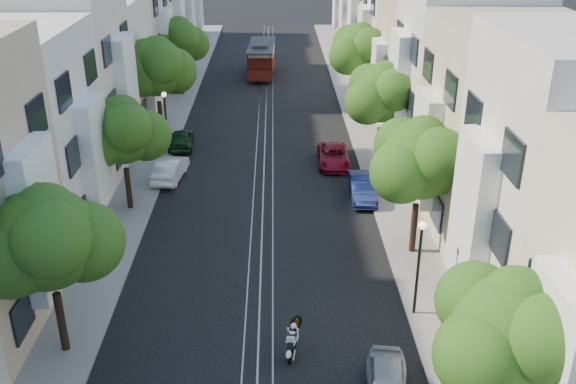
{
  "coord_description": "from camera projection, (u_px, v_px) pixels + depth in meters",
  "views": [
    {
      "loc": [
        0.71,
        -17.51,
        15.54
      ],
      "look_at": [
        1.33,
        11.29,
        2.2
      ],
      "focal_mm": 40.0,
      "sensor_mm": 36.0,
      "label": 1
    }
  ],
  "objects": [
    {
      "name": "tree_w_a",
      "position": [
        48.0,
        241.0,
        22.07
      ],
      "size": [
        4.93,
        4.08,
        6.68
      ],
      "color": "black",
      "rests_on": "ground"
    },
    {
      "name": "parked_car_e_far",
      "position": [
        334.0,
        156.0,
        40.5
      ],
      "size": [
        2.03,
        4.24,
        1.17
      ],
      "primitive_type": "imported",
      "rotation": [
        0.0,
        0.0,
        -0.02
      ],
      "color": "maroon",
      "rests_on": "ground"
    },
    {
      "name": "sportbike_rider",
      "position": [
        293.0,
        338.0,
        23.62
      ],
      "size": [
        0.69,
        1.72,
        1.31
      ],
      "rotation": [
        0.0,
        0.0,
        -0.21
      ],
      "color": "black",
      "rests_on": "ground"
    },
    {
      "name": "parked_car_w_mid",
      "position": [
        170.0,
        169.0,
        38.44
      ],
      "size": [
        1.86,
        4.07,
        1.29
      ],
      "primitive_type": "imported",
      "rotation": [
        0.0,
        0.0,
        3.01
      ],
      "color": "white",
      "rests_on": "ground"
    },
    {
      "name": "tree_e_d",
      "position": [
        361.0,
        51.0,
        48.6
      ],
      "size": [
        5.01,
        4.16,
        6.85
      ],
      "color": "black",
      "rests_on": "ground"
    },
    {
      "name": "rail_right",
      "position": [
        273.0,
        125.0,
        47.81
      ],
      "size": [
        0.06,
        80.0,
        0.02
      ],
      "primitive_type": "cube",
      "color": "gray",
      "rests_on": "ground"
    },
    {
      "name": "tree_e_a",
      "position": [
        510.0,
        333.0,
        17.95
      ],
      "size": [
        4.72,
        3.87,
        6.27
      ],
      "color": "black",
      "rests_on": "ground"
    },
    {
      "name": "sidewalk_east",
      "position": [
        362.0,
        123.0,
        47.92
      ],
      "size": [
        2.5,
        80.0,
        0.12
      ],
      "primitive_type": "cube",
      "color": "gray",
      "rests_on": "ground"
    },
    {
      "name": "tree_w_d",
      "position": [
        179.0,
        41.0,
        52.97
      ],
      "size": [
        4.84,
        3.99,
        6.52
      ],
      "color": "black",
      "rests_on": "ground"
    },
    {
      "name": "sidewalk_west",
      "position": [
        168.0,
        125.0,
        47.64
      ],
      "size": [
        2.5,
        80.0,
        0.12
      ],
      "primitive_type": "cube",
      "color": "gray",
      "rests_on": "ground"
    },
    {
      "name": "cable_car",
      "position": [
        262.0,
        57.0,
        60.46
      ],
      "size": [
        2.68,
        7.7,
        2.93
      ],
      "rotation": [
        0.0,
        0.0,
        -0.04
      ],
      "color": "black",
      "rests_on": "ground"
    },
    {
      "name": "townhouses_west",
      "position": [
        97.0,
        58.0,
        45.36
      ],
      "size": [
        7.75,
        72.0,
        11.76
      ],
      "color": "silver",
      "rests_on": "ground"
    },
    {
      "name": "ground",
      "position": [
        265.0,
        125.0,
        47.81
      ],
      "size": [
        200.0,
        200.0,
        0.0
      ],
      "primitive_type": "plane",
      "color": "black",
      "rests_on": "ground"
    },
    {
      "name": "lamp_east",
      "position": [
        420.0,
        254.0,
        24.96
      ],
      "size": [
        0.32,
        0.32,
        4.16
      ],
      "color": "black",
      "rests_on": "ground"
    },
    {
      "name": "lane_line",
      "position": [
        265.0,
        125.0,
        47.81
      ],
      "size": [
        0.08,
        80.0,
        0.01
      ],
      "primitive_type": "cube",
      "color": "tan",
      "rests_on": "ground"
    },
    {
      "name": "lamp_west",
      "position": [
        166.0,
        114.0,
        41.04
      ],
      "size": [
        0.32,
        0.32,
        4.16
      ],
      "color": "black",
      "rests_on": "ground"
    },
    {
      "name": "tree_w_b",
      "position": [
        123.0,
        133.0,
        33.1
      ],
      "size": [
        4.72,
        3.87,
        6.27
      ],
      "color": "black",
      "rests_on": "ground"
    },
    {
      "name": "tree_e_c",
      "position": [
        383.0,
        95.0,
        38.73
      ],
      "size": [
        4.84,
        3.99,
        6.52
      ],
      "color": "black",
      "rests_on": "ground"
    },
    {
      "name": "rail_slot",
      "position": [
        265.0,
        125.0,
        47.8
      ],
      "size": [
        0.06,
        80.0,
        0.02
      ],
      "primitive_type": "cube",
      "color": "gray",
      "rests_on": "ground"
    },
    {
      "name": "parked_car_e_mid",
      "position": [
        363.0,
        188.0,
        35.96
      ],
      "size": [
        1.47,
        3.97,
        1.3
      ],
      "primitive_type": "imported",
      "rotation": [
        0.0,
        0.0,
        -0.03
      ],
      "color": "#0E1747",
      "rests_on": "ground"
    },
    {
      "name": "rail_left",
      "position": [
        258.0,
        125.0,
        47.79
      ],
      "size": [
        0.06,
        80.0,
        0.02
      ],
      "primitive_type": "cube",
      "color": "gray",
      "rests_on": "ground"
    },
    {
      "name": "parked_car_w_far",
      "position": [
        182.0,
        139.0,
        43.2
      ],
      "size": [
        1.74,
        3.86,
        1.29
      ],
      "primitive_type": "imported",
      "rotation": [
        0.0,
        0.0,
        3.2
      ],
      "color": "#143317",
      "rests_on": "ground"
    },
    {
      "name": "townhouses_east",
      "position": [
        430.0,
        55.0,
        45.78
      ],
      "size": [
        7.75,
        72.0,
        12.0
      ],
      "color": "beige",
      "rests_on": "ground"
    },
    {
      "name": "tree_w_c",
      "position": [
        157.0,
        68.0,
        42.79
      ],
      "size": [
        5.13,
        4.28,
        7.09
      ],
      "color": "black",
      "rests_on": "ground"
    },
    {
      "name": "tree_e_b",
      "position": [
        421.0,
        161.0,
        28.7
      ],
      "size": [
        4.93,
        4.08,
        6.68
      ],
      "color": "black",
      "rests_on": "ground"
    }
  ]
}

